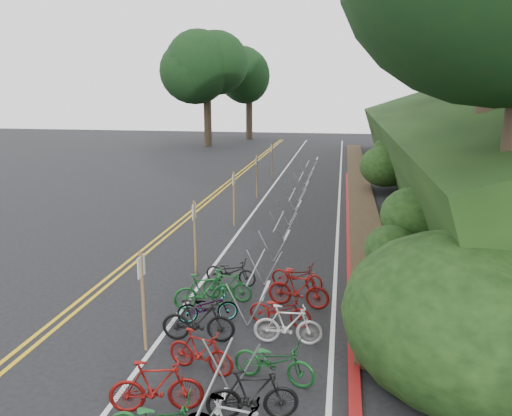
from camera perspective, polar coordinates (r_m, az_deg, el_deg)
The scene contains 10 objects.
ground at distance 12.89m, azimuth -16.10°, elevation -14.96°, with size 120.00×120.00×0.00m, color black.
road_markings at distance 21.58m, azimuth -2.94°, elevation -2.72°, with size 7.47×80.00×0.01m.
red_curb at distance 22.90m, azimuth 10.60°, elevation -1.86°, with size 0.25×28.00×0.10m, color maroon.
embankment at distance 30.34m, azimuth 24.60°, elevation 5.74°, with size 14.30×48.14×9.11m.
bike_rack_front at distance 8.95m, azimuth -5.18°, elevation -21.36°, with size 1.18×3.33×1.25m.
bike_racks_rest at distance 23.78m, azimuth 4.16°, elevation 0.91°, with size 1.14×23.00×1.17m.
signpost_near at distance 11.96m, azimuth -12.81°, elevation -9.64°, with size 0.08×0.40×2.44m.
signposts_rest at distance 24.98m, azimuth -1.08°, elevation 2.90°, with size 0.08×18.40×2.50m.
bike_front at distance 14.20m, azimuth -5.90°, elevation -9.39°, with size 1.73×0.49×1.04m, color #144C1E.
bike_valet at distance 12.03m, azimuth -1.91°, elevation -13.91°, with size 3.19×9.16×1.09m.
Camera 1 is at (5.26, -10.10, 6.03)m, focal length 35.00 mm.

